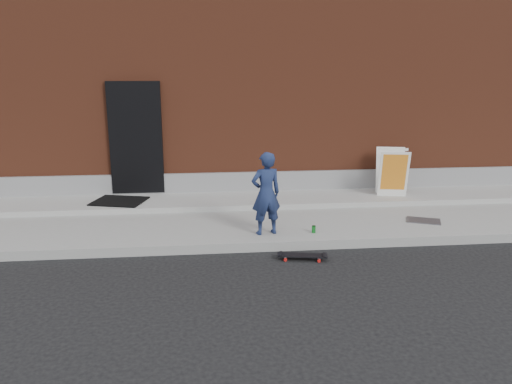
{
  "coord_description": "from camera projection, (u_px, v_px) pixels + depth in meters",
  "views": [
    {
      "loc": [
        -1.21,
        -7.23,
        2.79
      ],
      "look_at": [
        -0.39,
        0.8,
        0.76
      ],
      "focal_mm": 35.0,
      "sensor_mm": 36.0,
      "label": 1
    }
  ],
  "objects": [
    {
      "name": "utility_plate",
      "position": [
        423.0,
        221.0,
        8.79
      ],
      "size": [
        0.67,
        0.56,
        0.02
      ],
      "primitive_type": "cube",
      "rotation": [
        0.0,
        0.0,
        -0.4
      ],
      "color": "#535358",
      "rests_on": "sidewalk"
    },
    {
      "name": "doormat",
      "position": [
        119.0,
        201.0,
        9.67
      ],
      "size": [
        1.12,
        1.0,
        0.03
      ],
      "primitive_type": "cube",
      "rotation": [
        0.0,
        0.0,
        -0.27
      ],
      "color": "black",
      "rests_on": "apron"
    },
    {
      "name": "sidewalk",
      "position": [
        273.0,
        218.0,
        9.21
      ],
      "size": [
        20.0,
        3.0,
        0.15
      ],
      "primitive_type": "cube",
      "color": "gray",
      "rests_on": "ground"
    },
    {
      "name": "soda_can",
      "position": [
        314.0,
        229.0,
        8.17
      ],
      "size": [
        0.07,
        0.07,
        0.12
      ],
      "primitive_type": "cylinder",
      "rotation": [
        0.0,
        0.0,
        -0.18
      ],
      "color": "#1A862A",
      "rests_on": "sidewalk"
    },
    {
      "name": "child",
      "position": [
        266.0,
        194.0,
        7.98
      ],
      "size": [
        0.55,
        0.43,
        1.35
      ],
      "primitive_type": "imported",
      "rotation": [
        0.0,
        0.0,
        3.37
      ],
      "color": "#1C284E",
      "rests_on": "sidewalk"
    },
    {
      "name": "skateboard",
      "position": [
        302.0,
        256.0,
        7.41
      ],
      "size": [
        0.74,
        0.31,
        0.08
      ],
      "color": "red",
      "rests_on": "ground"
    },
    {
      "name": "building",
      "position": [
        247.0,
        78.0,
        13.92
      ],
      "size": [
        20.0,
        8.1,
        5.0
      ],
      "color": "brown",
      "rests_on": "ground"
    },
    {
      "name": "ground",
      "position": [
        286.0,
        251.0,
        7.78
      ],
      "size": [
        80.0,
        80.0,
        0.0
      ],
      "primitive_type": "plane",
      "color": "black",
      "rests_on": "ground"
    },
    {
      "name": "pizza_sign",
      "position": [
        392.0,
        172.0,
        10.09
      ],
      "size": [
        0.7,
        0.78,
        0.96
      ],
      "color": "white",
      "rests_on": "apron"
    },
    {
      "name": "apron",
      "position": [
        267.0,
        199.0,
        10.04
      ],
      "size": [
        20.0,
        1.2,
        0.1
      ],
      "primitive_type": "cube",
      "color": "gray",
      "rests_on": "sidewalk"
    }
  ]
}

